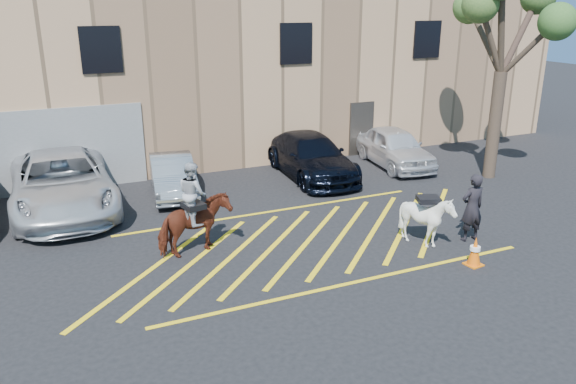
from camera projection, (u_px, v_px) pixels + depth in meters
name	position (u px, v px, depth m)	size (l,w,h in m)	color
ground	(303.00, 238.00, 15.24)	(90.00, 90.00, 0.00)	black
car_white_pickup	(62.00, 183.00, 17.02)	(2.90, 6.28, 1.75)	silver
car_silver_sedan	(173.00, 175.00, 18.56)	(1.35, 3.87, 1.28)	#90969D
car_blue_suv	(311.00, 156.00, 20.43)	(2.11, 5.18, 1.50)	black
car_white_suv	(395.00, 147.00, 21.74)	(1.75, 4.35, 1.48)	white
handler	(472.00, 208.00, 14.81)	(0.68, 0.44, 1.85)	black
warehouse	(185.00, 61.00, 24.43)	(32.42, 10.20, 7.30)	tan
hatching_zone	(307.00, 242.00, 14.98)	(12.60, 5.12, 0.01)	yellow
mounted_bay	(194.00, 218.00, 13.97)	(1.97, 1.22, 2.41)	maroon
saddled_white	(427.00, 219.00, 14.54)	(1.56, 1.64, 1.44)	silver
traffic_cone	(475.00, 251.00, 13.55)	(0.42, 0.42, 0.73)	orange
tree	(508.00, 14.00, 18.73)	(3.99, 4.37, 7.31)	#4B392D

